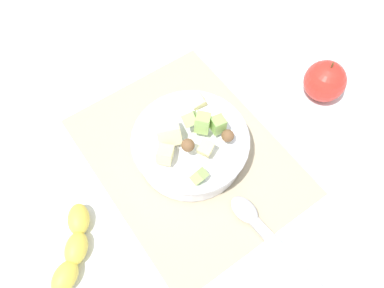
{
  "coord_description": "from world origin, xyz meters",
  "views": [
    {
      "loc": [
        -0.29,
        0.19,
        0.66
      ],
      "look_at": [
        -0.0,
        -0.01,
        0.05
      ],
      "focal_mm": 37.28,
      "sensor_mm": 36.0,
      "label": 1
    }
  ],
  "objects_px": {
    "salad_bowl": "(192,146)",
    "serving_spoon": "(266,234)",
    "whole_apple": "(325,81)",
    "banana_whole": "(74,248)"
  },
  "relations": [
    {
      "from": "serving_spoon",
      "to": "salad_bowl",
      "type": "bearing_deg",
      "value": 4.02
    },
    {
      "from": "whole_apple",
      "to": "serving_spoon",
      "type": "bearing_deg",
      "value": 119.84
    },
    {
      "from": "serving_spoon",
      "to": "banana_whole",
      "type": "bearing_deg",
      "value": 59.4
    },
    {
      "from": "whole_apple",
      "to": "banana_whole",
      "type": "relative_size",
      "value": 0.72
    },
    {
      "from": "salad_bowl",
      "to": "serving_spoon",
      "type": "bearing_deg",
      "value": -175.98
    },
    {
      "from": "serving_spoon",
      "to": "whole_apple",
      "type": "relative_size",
      "value": 2.57
    },
    {
      "from": "salad_bowl",
      "to": "whole_apple",
      "type": "distance_m",
      "value": 0.3
    },
    {
      "from": "salad_bowl",
      "to": "serving_spoon",
      "type": "relative_size",
      "value": 0.87
    },
    {
      "from": "whole_apple",
      "to": "banana_whole",
      "type": "height_order",
      "value": "whole_apple"
    },
    {
      "from": "serving_spoon",
      "to": "banana_whole",
      "type": "distance_m",
      "value": 0.32
    }
  ]
}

